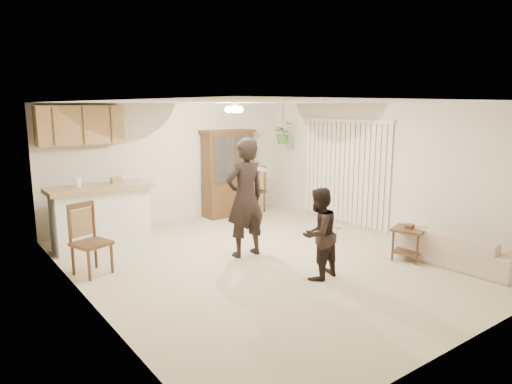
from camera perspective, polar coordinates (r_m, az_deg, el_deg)
floor at (r=7.38m, az=1.34°, el=-8.62°), size 6.50×6.50×0.00m
ceiling at (r=6.97m, az=1.43°, el=11.17°), size 5.50×6.50×0.02m
wall_back at (r=9.82m, az=-10.31°, el=3.56°), size 5.50×0.02×2.50m
wall_front at (r=4.97m, az=25.00°, el=-4.22°), size 5.50×0.02×2.50m
wall_left at (r=5.84m, az=-20.53°, el=-1.78°), size 0.02×6.50×2.50m
wall_right at (r=9.00m, az=15.41°, el=2.70°), size 0.02×6.50×2.50m
breakfast_bar at (r=8.45m, az=-18.75°, el=-3.17°), size 1.60×0.55×1.00m
bar_top at (r=8.34m, az=-18.97°, el=0.51°), size 1.75×0.70×0.08m
upper_cabinets at (r=8.91m, az=-21.11°, el=7.79°), size 1.50×0.34×0.70m
vertical_blinds at (r=9.56m, az=10.99°, el=2.44°), size 0.06×2.30×2.10m
ceiling_fixture at (r=8.06m, az=-2.74°, el=10.39°), size 0.36×0.36×0.20m
hanging_plant at (r=10.29m, az=3.39°, el=7.39°), size 0.43×0.37×0.48m
plant_cord at (r=10.28m, az=3.41°, el=9.20°), size 0.01×0.01×0.65m
sofa at (r=7.79m, az=23.94°, el=-5.71°), size 0.82×1.91×0.73m
adult at (r=7.43m, az=-1.35°, el=-1.29°), size 0.66×0.44×1.80m
child at (r=6.54m, az=7.83°, el=-5.07°), size 0.74×0.62×1.35m
china_hutch at (r=10.21m, az=-3.49°, el=2.29°), size 1.23×0.48×1.93m
side_table at (r=7.76m, az=18.52°, el=-6.10°), size 0.61×0.61×0.58m
chair_bar at (r=7.16m, az=-19.80°, el=-7.38°), size 0.59×0.59×1.05m
chair_hutch_left at (r=9.17m, az=-16.50°, el=-3.36°), size 0.62×0.62×1.01m
chair_hutch_right at (r=10.67m, az=-0.45°, el=-0.85°), size 0.50×0.50×1.09m
controller_adult at (r=6.96m, az=0.74°, el=2.85°), size 0.05×0.17×0.05m
controller_child at (r=6.34m, az=10.14°, el=-4.38°), size 0.06×0.12×0.04m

